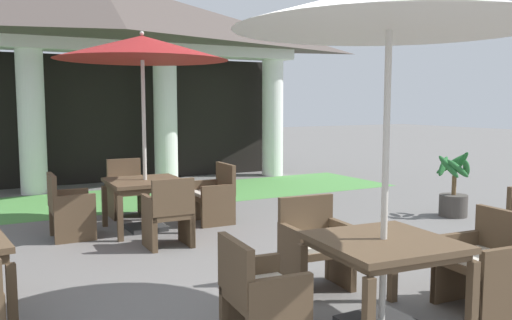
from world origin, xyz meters
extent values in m
plane|color=slate|center=(0.00, 0.00, 0.00)|extent=(60.00, 60.00, 0.00)
cylinder|color=white|center=(-1.39, 7.84, 1.43)|extent=(0.52, 0.52, 2.86)
cylinder|color=white|center=(1.39, 7.84, 1.43)|extent=(0.52, 0.52, 2.86)
cylinder|color=white|center=(4.17, 7.84, 1.43)|extent=(0.52, 0.52, 2.86)
cube|color=white|center=(0.00, 7.84, 2.98)|extent=(9.14, 0.70, 0.24)
pyramid|color=#514742|center=(0.00, 7.84, 3.73)|extent=(9.54, 2.87, 1.27)
cube|color=black|center=(0.00, 8.74, 1.43)|extent=(8.94, 0.16, 2.86)
cube|color=#519347|center=(0.00, 6.32, 0.00)|extent=(11.34, 2.52, 0.01)
cube|color=brown|center=(0.23, -0.52, 0.72)|extent=(1.10, 1.10, 0.05)
cube|color=brown|center=(0.23, -0.52, 0.67)|extent=(1.01, 1.01, 0.06)
cube|color=brown|center=(0.66, -1.03, 0.32)|extent=(0.08, 0.08, 0.64)
cube|color=brown|center=(-0.20, -0.01, 0.32)|extent=(0.08, 0.08, 0.64)
cube|color=brown|center=(0.74, -0.09, 0.32)|extent=(0.08, 0.08, 0.64)
cylinder|color=beige|center=(0.23, -0.52, 1.26)|extent=(0.05, 0.05, 2.51)
cone|color=white|center=(0.23, -0.52, 2.55)|extent=(2.41, 2.41, 0.35)
cube|color=brown|center=(1.27, -0.61, 0.41)|extent=(0.61, 0.64, 0.07)
cube|color=silver|center=(1.27, -0.61, 0.47)|extent=(0.56, 0.58, 0.05)
cube|color=brown|center=(1.53, -0.64, 0.66)|extent=(0.11, 0.59, 0.43)
cube|color=brown|center=(1.24, -0.89, 0.31)|extent=(0.56, 0.11, 0.63)
cube|color=brown|center=(1.29, -0.34, 0.31)|extent=(0.56, 0.11, 0.63)
cube|color=brown|center=(1.00, -0.86, 0.19)|extent=(0.06, 0.06, 0.38)
cube|color=brown|center=(1.04, -0.33, 0.19)|extent=(0.06, 0.06, 0.38)
cube|color=brown|center=(1.54, -0.37, 0.19)|extent=(0.06, 0.06, 0.38)
cube|color=brown|center=(-0.81, -0.43, 0.43)|extent=(0.53, 0.60, 0.07)
cube|color=silver|center=(-0.81, -0.43, 0.49)|extent=(0.49, 0.55, 0.05)
cube|color=brown|center=(-1.03, -0.41, 0.67)|extent=(0.11, 0.56, 0.40)
cube|color=brown|center=(-0.79, -0.17, 0.33)|extent=(0.49, 0.10, 0.66)
cube|color=brown|center=(-0.57, -0.20, 0.20)|extent=(0.06, 0.06, 0.40)
cube|color=brown|center=(-1.00, -0.16, 0.20)|extent=(0.06, 0.06, 0.40)
cube|color=brown|center=(0.32, 0.52, 0.39)|extent=(0.64, 0.53, 0.07)
cube|color=silver|center=(0.32, 0.52, 0.45)|extent=(0.59, 0.49, 0.05)
cube|color=brown|center=(0.34, 0.74, 0.66)|extent=(0.60, 0.11, 0.46)
cube|color=brown|center=(0.60, 0.49, 0.32)|extent=(0.10, 0.49, 0.65)
cube|color=brown|center=(0.05, 0.54, 0.32)|extent=(0.10, 0.49, 0.65)
cube|color=brown|center=(0.57, 0.28, 0.18)|extent=(0.06, 0.06, 0.36)
cube|color=brown|center=(0.03, 0.33, 0.18)|extent=(0.06, 0.06, 0.36)
cube|color=brown|center=(0.61, 0.71, 0.18)|extent=(0.06, 0.06, 0.36)
cube|color=brown|center=(0.07, 0.76, 0.18)|extent=(0.06, 0.06, 0.36)
cube|color=brown|center=(-0.38, 3.73, 0.70)|extent=(1.06, 1.06, 0.05)
cube|color=brown|center=(-0.38, 3.73, 0.64)|extent=(0.97, 0.97, 0.07)
cube|color=brown|center=(-0.88, 3.26, 0.30)|extent=(0.07, 0.07, 0.61)
cube|color=brown|center=(0.08, 3.23, 0.30)|extent=(0.07, 0.07, 0.61)
cube|color=brown|center=(-0.85, 4.22, 0.30)|extent=(0.07, 0.07, 0.61)
cube|color=brown|center=(0.11, 4.19, 0.30)|extent=(0.07, 0.07, 0.61)
cube|color=#2D2D2D|center=(-0.38, 3.73, 0.03)|extent=(0.50, 0.50, 0.07)
cylinder|color=beige|center=(-0.38, 3.73, 1.27)|extent=(0.05, 0.05, 2.54)
cone|color=maroon|center=(-0.38, 3.73, 2.57)|extent=(2.40, 2.40, 0.34)
sphere|color=beige|center=(-0.38, 3.73, 2.77)|extent=(0.06, 0.06, 0.06)
cube|color=brown|center=(0.63, 3.70, 0.39)|extent=(0.55, 0.63, 0.07)
cube|color=silver|center=(0.63, 3.70, 0.45)|extent=(0.50, 0.58, 0.05)
cube|color=brown|center=(0.87, 3.69, 0.66)|extent=(0.08, 0.62, 0.47)
cube|color=brown|center=(0.62, 3.41, 0.31)|extent=(0.53, 0.07, 0.61)
cube|color=brown|center=(0.63, 3.99, 0.31)|extent=(0.53, 0.07, 0.61)
cube|color=brown|center=(0.38, 3.43, 0.18)|extent=(0.06, 0.06, 0.36)
cube|color=brown|center=(0.39, 3.99, 0.18)|extent=(0.06, 0.06, 0.36)
cube|color=brown|center=(0.86, 3.41, 0.18)|extent=(0.06, 0.06, 0.36)
cube|color=brown|center=(0.87, 3.97, 0.18)|extent=(0.06, 0.06, 0.36)
cube|color=brown|center=(-0.41, 2.72, 0.41)|extent=(0.55, 0.49, 0.07)
cube|color=silver|center=(-0.41, 2.72, 0.47)|extent=(0.50, 0.45, 0.05)
cube|color=brown|center=(-0.42, 2.50, 0.67)|extent=(0.54, 0.07, 0.45)
cube|color=brown|center=(-0.66, 2.72, 0.33)|extent=(0.07, 0.48, 0.66)
cube|color=brown|center=(-0.16, 2.71, 0.33)|extent=(0.07, 0.48, 0.66)
cube|color=brown|center=(-0.64, 2.93, 0.19)|extent=(0.06, 0.06, 0.37)
cube|color=brown|center=(-0.16, 2.92, 0.19)|extent=(0.06, 0.06, 0.37)
cube|color=brown|center=(-0.65, 2.51, 0.19)|extent=(0.06, 0.06, 0.37)
cube|color=brown|center=(-0.18, 2.50, 0.19)|extent=(0.06, 0.06, 0.37)
cube|color=brown|center=(-1.39, 3.75, 0.39)|extent=(0.54, 0.57, 0.07)
cube|color=silver|center=(-1.39, 3.75, 0.45)|extent=(0.50, 0.53, 0.05)
cube|color=brown|center=(-1.64, 3.76, 0.65)|extent=(0.07, 0.56, 0.46)
cube|color=brown|center=(-1.39, 4.01, 0.31)|extent=(0.53, 0.07, 0.63)
cube|color=brown|center=(-1.40, 3.49, 0.31)|extent=(0.53, 0.07, 0.63)
cube|color=brown|center=(-1.15, 4.00, 0.18)|extent=(0.06, 0.06, 0.35)
cube|color=brown|center=(-1.16, 3.49, 0.18)|extent=(0.06, 0.06, 0.35)
cube|color=brown|center=(-1.62, 4.01, 0.18)|extent=(0.06, 0.06, 0.35)
cube|color=brown|center=(-1.63, 3.51, 0.18)|extent=(0.06, 0.06, 0.35)
cube|color=brown|center=(-0.36, 4.73, 0.41)|extent=(0.55, 0.52, 0.07)
cube|color=silver|center=(-0.36, 4.73, 0.47)|extent=(0.51, 0.47, 0.05)
cube|color=brown|center=(-0.35, 4.97, 0.68)|extent=(0.54, 0.07, 0.47)
cube|color=brown|center=(-0.11, 4.73, 0.32)|extent=(0.07, 0.50, 0.64)
cube|color=brown|center=(-0.61, 4.74, 0.32)|extent=(0.07, 0.50, 0.64)
cube|color=brown|center=(-0.12, 4.51, 0.19)|extent=(0.06, 0.06, 0.37)
cube|color=brown|center=(-0.61, 4.52, 0.19)|extent=(0.06, 0.06, 0.37)
cube|color=brown|center=(-0.11, 4.95, 0.19)|extent=(0.06, 0.06, 0.37)
cube|color=brown|center=(-0.59, 4.96, 0.19)|extent=(0.06, 0.06, 0.37)
cube|color=brown|center=(2.89, 0.27, 0.18)|extent=(0.06, 0.06, 0.35)
cube|color=brown|center=(-2.38, 0.72, 0.30)|extent=(0.08, 0.08, 0.60)
cylinder|color=#47423D|center=(4.22, 2.23, 0.17)|extent=(0.44, 0.44, 0.35)
cylinder|color=brown|center=(4.22, 2.23, 0.50)|extent=(0.07, 0.07, 0.31)
ellipsoid|color=#286B33|center=(4.35, 2.25, 0.85)|extent=(0.13, 0.36, 0.43)
ellipsoid|color=#286B33|center=(4.37, 2.42, 0.83)|extent=(0.48, 0.42, 0.41)
ellipsoid|color=#286B33|center=(4.14, 2.40, 0.80)|extent=(0.42, 0.27, 0.36)
ellipsoid|color=#286B33|center=(4.04, 2.21, 0.82)|extent=(0.16, 0.43, 0.39)
ellipsoid|color=#286B33|center=(4.13, 2.10, 0.79)|extent=(0.38, 0.29, 0.34)
ellipsoid|color=#286B33|center=(4.31, 2.09, 0.79)|extent=(0.40, 0.31, 0.35)
camera|label=1|loc=(-2.68, -3.68, 1.83)|focal=37.83mm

